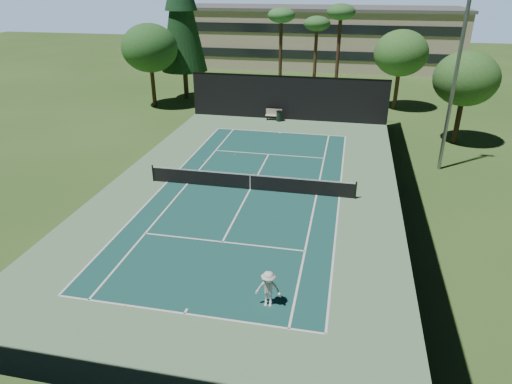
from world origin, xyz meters
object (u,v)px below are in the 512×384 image
Objects in this scene: tennis_net at (250,181)px; park_bench at (274,114)px; tennis_ball_d at (235,155)px; tennis_ball_c at (254,174)px; tennis_ball_a at (125,306)px; tennis_ball_b at (204,161)px; player at (268,289)px; trash_bin at (279,116)px.

tennis_net reaches higher than park_bench.
tennis_ball_d is 9.94m from park_bench.
tennis_ball_c is 0.05× the size of park_bench.
tennis_ball_a is 0.80× the size of tennis_ball_b.
player reaches higher than tennis_ball_b.
park_bench reaches higher than tennis_ball_c.
player is 26.24m from trash_bin.
tennis_ball_c is (-3.34, 13.08, -0.76)m from player.
tennis_ball_d is at bearing 113.18° from tennis_net.
tennis_ball_b is at bearing 157.07° from tennis_ball_c.
tennis_net reaches higher than tennis_ball_d.
tennis_ball_b is at bearing -108.00° from trash_bin.
trash_bin is at bearing -27.68° from park_bench.
park_bench is (-0.96, 13.18, 0.51)m from tennis_ball_c.
tennis_net is at bearing 78.16° from tennis_ball_a.
tennis_net is at bearing -84.28° from tennis_ball_c.
trash_bin is (0.55, -0.29, -0.07)m from park_bench.
player is 1.07× the size of park_bench.
tennis_ball_a is (-5.61, -1.23, -0.77)m from player.
park_bench is (1.25, 9.85, 0.52)m from tennis_ball_d.
tennis_ball_b reaches higher than tennis_ball_a.
trash_bin is (-0.41, 12.89, 0.44)m from tennis_ball_c.
trash_bin is at bearing 79.37° from tennis_ball_d.
park_bench is 1.59× the size of trash_bin.
tennis_net is 6.23m from tennis_ball_d.
player is at bearing -80.70° from park_bench.
trash_bin is (-0.65, 15.27, -0.08)m from tennis_net.
park_bench is 0.62m from trash_bin.
trash_bin reaches higher than tennis_ball_b.
tennis_net is at bearing -87.57° from trash_bin.
tennis_ball_c is at bearing 95.72° from tennis_net.
tennis_ball_a is 0.80× the size of tennis_ball_c.
park_bench is at bearing 94.41° from tennis_net.
tennis_ball_c reaches higher than tennis_ball_d.
tennis_ball_b is 11.88m from park_bench.
tennis_net is 173.66× the size of tennis_ball_c.
tennis_ball_c is 12.90m from trash_bin.
tennis_net is 5.94m from tennis_ball_b.
tennis_ball_c is at bearing -88.18° from trash_bin.
tennis_ball_d is at bearing -100.63° from trash_bin.
player is at bearing -81.78° from trash_bin.
tennis_ball_a is 0.06× the size of trash_bin.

